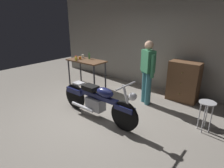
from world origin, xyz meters
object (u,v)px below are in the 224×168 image
(mug_yellow_tall, at_px, (76,59))
(motorcycle, at_px, (97,100))
(mug_white_ceramic, at_px, (83,56))
(person_standing, at_px, (148,70))
(mug_orange_travel, at_px, (80,58))
(shop_stool, at_px, (207,109))
(bottle, at_px, (89,56))
(mug_red_diner, at_px, (76,57))
(wooden_dresser, at_px, (184,81))

(mug_yellow_tall, bearing_deg, motorcycle, -29.61)
(motorcycle, relative_size, mug_yellow_tall, 19.20)
(mug_yellow_tall, bearing_deg, mug_white_ceramic, 107.49)
(person_standing, bearing_deg, mug_orange_travel, 36.27)
(shop_stool, bearing_deg, bottle, 171.85)
(mug_orange_travel, bearing_deg, motorcycle, -33.40)
(mug_yellow_tall, bearing_deg, mug_red_diner, 139.11)
(wooden_dresser, xyz_separation_m, mug_red_diner, (-3.27, -0.97, 0.40))
(shop_stool, xyz_separation_m, mug_orange_travel, (-4.00, 0.30, 0.45))
(person_standing, relative_size, wooden_dresser, 1.52)
(shop_stool, height_order, mug_orange_travel, mug_orange_travel)
(shop_stool, height_order, bottle, bottle)
(mug_yellow_tall, relative_size, mug_red_diner, 1.03)
(wooden_dresser, bearing_deg, mug_white_ceramic, -167.67)
(person_standing, distance_m, shop_stool, 1.69)
(mug_yellow_tall, height_order, mug_white_ceramic, same)
(motorcycle, relative_size, wooden_dresser, 1.99)
(person_standing, height_order, wooden_dresser, person_standing)
(person_standing, bearing_deg, motorcycle, 105.18)
(motorcycle, distance_m, mug_white_ceramic, 2.60)
(motorcycle, relative_size, mug_white_ceramic, 19.17)
(motorcycle, xyz_separation_m, shop_stool, (2.04, 0.99, 0.05))
(person_standing, relative_size, shop_stool, 2.61)
(bottle, bearing_deg, person_standing, -3.07)
(motorcycle, distance_m, bottle, 2.41)
(wooden_dresser, bearing_deg, mug_red_diner, -163.55)
(person_standing, relative_size, mug_white_ceramic, 14.61)
(mug_red_diner, xyz_separation_m, mug_white_ceramic, (0.05, 0.26, 0.01))
(wooden_dresser, xyz_separation_m, bottle, (-2.93, -0.68, 0.45))
(mug_orange_travel, bearing_deg, mug_yellow_tall, -82.48)
(wooden_dresser, xyz_separation_m, mug_yellow_tall, (-3.09, -1.12, 0.41))
(wooden_dresser, relative_size, mug_yellow_tall, 9.64)
(mug_yellow_tall, bearing_deg, wooden_dresser, 19.86)
(motorcycle, xyz_separation_m, mug_white_ceramic, (-2.06, 1.51, 0.51))
(mug_orange_travel, bearing_deg, shop_stool, -4.28)
(shop_stool, relative_size, wooden_dresser, 0.58)
(mug_orange_travel, height_order, mug_white_ceramic, mug_white_ceramic)
(motorcycle, xyz_separation_m, person_standing, (0.46, 1.42, 0.48))
(motorcycle, relative_size, mug_orange_travel, 19.71)
(motorcycle, xyz_separation_m, mug_orange_travel, (-1.96, 1.29, 0.50))
(mug_orange_travel, distance_m, bottle, 0.31)
(wooden_dresser, xyz_separation_m, mug_white_ceramic, (-3.22, -0.70, 0.41))
(motorcycle, height_order, bottle, bottle)
(mug_yellow_tall, relative_size, mug_white_ceramic, 1.00)
(shop_stool, xyz_separation_m, mug_red_diner, (-4.15, 0.26, 0.45))
(person_standing, relative_size, mug_orange_travel, 15.02)
(mug_red_diner, bearing_deg, mug_yellow_tall, -40.89)
(person_standing, distance_m, mug_orange_travel, 2.42)
(wooden_dresser, bearing_deg, shop_stool, -54.29)
(shop_stool, relative_size, mug_white_ceramic, 5.60)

